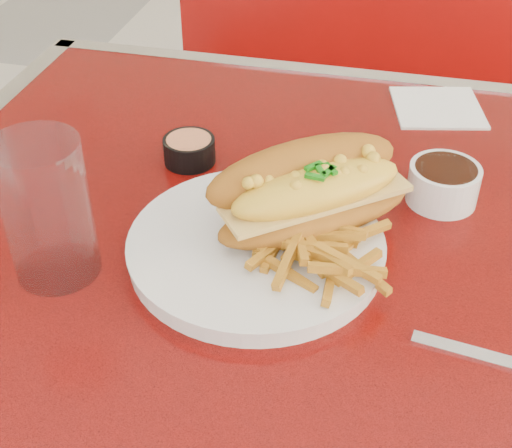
% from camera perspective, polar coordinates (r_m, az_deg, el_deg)
% --- Properties ---
extents(diner_table, '(1.23, 0.83, 0.77)m').
position_cam_1_polar(diner_table, '(0.86, 12.41, -10.80)').
color(diner_table, '#BC110C').
rests_on(diner_table, ground).
extents(booth_bench_far, '(1.20, 0.51, 0.90)m').
position_cam_1_polar(booth_bench_far, '(1.69, 12.71, 2.21)').
color(booth_bench_far, maroon).
rests_on(booth_bench_far, ground).
extents(dinner_plate, '(0.34, 0.34, 0.02)m').
position_cam_1_polar(dinner_plate, '(0.72, 0.00, -1.86)').
color(dinner_plate, white).
rests_on(dinner_plate, diner_table).
extents(mac_hoagie, '(0.23, 0.21, 0.10)m').
position_cam_1_polar(mac_hoagie, '(0.72, 4.46, 2.70)').
color(mac_hoagie, '#AA651B').
rests_on(mac_hoagie, dinner_plate).
extents(fries_pile, '(0.11, 0.10, 0.03)m').
position_cam_1_polar(fries_pile, '(0.69, 4.88, -1.78)').
color(fries_pile, orange).
rests_on(fries_pile, dinner_plate).
extents(fork, '(0.02, 0.16, 0.00)m').
position_cam_1_polar(fork, '(0.72, 5.35, -1.36)').
color(fork, silver).
rests_on(fork, dinner_plate).
extents(gravy_ramekin, '(0.10, 0.10, 0.04)m').
position_cam_1_polar(gravy_ramekin, '(0.82, 14.76, 3.19)').
color(gravy_ramekin, white).
rests_on(gravy_ramekin, diner_table).
extents(sauce_cup_left, '(0.07, 0.07, 0.03)m').
position_cam_1_polar(sauce_cup_left, '(0.87, -5.36, 5.99)').
color(sauce_cup_left, black).
rests_on(sauce_cup_left, diner_table).
extents(water_tumbler, '(0.11, 0.11, 0.15)m').
position_cam_1_polar(water_tumbler, '(0.69, -16.38, 1.06)').
color(water_tumbler, '#A1B9D0').
rests_on(water_tumbler, diner_table).
extents(paper_napkin, '(0.14, 0.14, 0.00)m').
position_cam_1_polar(paper_napkin, '(1.02, 14.31, 9.02)').
color(paper_napkin, white).
rests_on(paper_napkin, diner_table).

